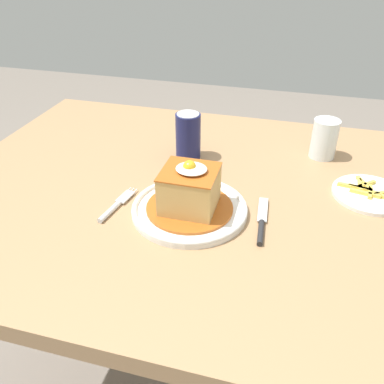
{
  "coord_description": "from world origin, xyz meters",
  "views": [
    {
      "loc": [
        0.21,
        -0.8,
        1.27
      ],
      "look_at": [
        0.01,
        -0.08,
        0.79
      ],
      "focal_mm": 38.46,
      "sensor_mm": 36.0,
      "label": 1
    }
  ],
  "objects_px": {
    "main_plate": "(190,209)",
    "fork": "(115,207)",
    "drinking_glass": "(324,141)",
    "side_plate_fries": "(369,194)",
    "soda_can": "(188,136)",
    "knife": "(261,226)"
  },
  "relations": [
    {
      "from": "main_plate",
      "to": "soda_can",
      "type": "height_order",
      "value": "soda_can"
    },
    {
      "from": "drinking_glass",
      "to": "side_plate_fries",
      "type": "relative_size",
      "value": 0.62
    },
    {
      "from": "main_plate",
      "to": "fork",
      "type": "xyz_separation_m",
      "value": [
        -0.16,
        -0.03,
        -0.0
      ]
    },
    {
      "from": "knife",
      "to": "main_plate",
      "type": "bearing_deg",
      "value": 174.5
    },
    {
      "from": "main_plate",
      "to": "knife",
      "type": "bearing_deg",
      "value": -5.5
    },
    {
      "from": "fork",
      "to": "knife",
      "type": "relative_size",
      "value": 0.86
    },
    {
      "from": "side_plate_fries",
      "to": "main_plate",
      "type": "bearing_deg",
      "value": -155.74
    },
    {
      "from": "main_plate",
      "to": "side_plate_fries",
      "type": "distance_m",
      "value": 0.42
    },
    {
      "from": "knife",
      "to": "fork",
      "type": "bearing_deg",
      "value": -177.09
    },
    {
      "from": "soda_can",
      "to": "knife",
      "type": "bearing_deg",
      "value": -48.8
    },
    {
      "from": "fork",
      "to": "drinking_glass",
      "type": "height_order",
      "value": "drinking_glass"
    },
    {
      "from": "main_plate",
      "to": "knife",
      "type": "height_order",
      "value": "main_plate"
    },
    {
      "from": "knife",
      "to": "soda_can",
      "type": "bearing_deg",
      "value": 131.2
    },
    {
      "from": "main_plate",
      "to": "side_plate_fries",
      "type": "height_order",
      "value": "main_plate"
    },
    {
      "from": "knife",
      "to": "drinking_glass",
      "type": "relative_size",
      "value": 1.58
    },
    {
      "from": "fork",
      "to": "knife",
      "type": "distance_m",
      "value": 0.32
    },
    {
      "from": "drinking_glass",
      "to": "main_plate",
      "type": "bearing_deg",
      "value": -128.53
    },
    {
      "from": "main_plate",
      "to": "fork",
      "type": "distance_m",
      "value": 0.17
    },
    {
      "from": "fork",
      "to": "soda_can",
      "type": "relative_size",
      "value": 1.14
    },
    {
      "from": "drinking_glass",
      "to": "side_plate_fries",
      "type": "bearing_deg",
      "value": -57.99
    },
    {
      "from": "fork",
      "to": "soda_can",
      "type": "height_order",
      "value": "soda_can"
    },
    {
      "from": "main_plate",
      "to": "fork",
      "type": "height_order",
      "value": "main_plate"
    }
  ]
}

